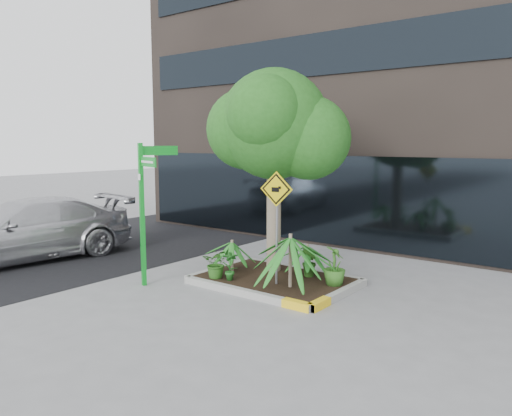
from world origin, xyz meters
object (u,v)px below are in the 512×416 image
Objects in this scene: tree at (275,124)px; street_sign_post at (145,199)px; parked_car at (25,230)px; cattle_sign at (277,208)px.

tree is 3.28m from street_sign_post.
parked_car is (-6.12, -2.69, -2.68)m from tree.
tree is at bearing 72.62° from street_sign_post.
parked_car is 1.80× the size of street_sign_post.
street_sign_post reaches higher than cattle_sign.
street_sign_post is at bearing 14.52° from parked_car.
street_sign_post is 2.81m from cattle_sign.
cattle_sign is (6.83, 1.78, 0.94)m from parked_car.
tree reaches higher than street_sign_post.
cattle_sign is (2.44, 1.38, -0.16)m from street_sign_post.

